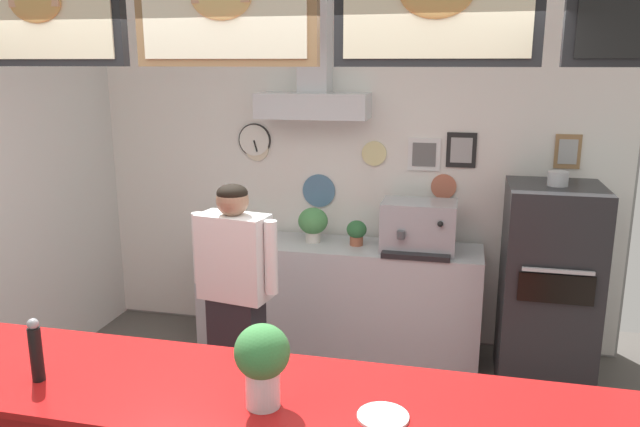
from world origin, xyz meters
TOP-DOWN VIEW (x-y plane):
  - back_wall_assembly at (-0.01, 2.28)m, footprint 4.45×2.86m
  - back_prep_counter at (-0.02, 2.07)m, footprint 2.28×0.56m
  - pizza_oven at (1.57, 1.85)m, footprint 0.65×0.73m
  - shop_worker at (-0.42, 0.81)m, footprint 0.58×0.29m
  - espresso_machine at (0.62, 2.04)m, footprint 0.57×0.45m
  - potted_sage at (0.13, 2.08)m, footprint 0.16×0.16m
  - potted_oregano at (-0.80, 2.10)m, footprint 0.16×0.16m
  - potted_rosemary at (-0.23, 2.10)m, footprint 0.24×0.24m
  - basil_vase at (0.22, -0.55)m, footprint 0.22×0.22m
  - pepper_grinder at (-0.77, -0.58)m, footprint 0.05×0.05m
  - condiment_plate at (0.68, -0.54)m, footprint 0.20×0.20m

SIDE VIEW (x-z plane):
  - back_prep_counter at x=-0.02m, z-range -0.01..0.90m
  - pizza_oven at x=1.57m, z-range -0.05..1.55m
  - shop_worker at x=-0.42m, z-range 0.06..1.68m
  - potted_sage at x=0.13m, z-range 0.92..1.12m
  - condiment_plate at x=0.68m, z-range 1.02..1.03m
  - potted_oregano at x=-0.80m, z-range 0.92..1.14m
  - potted_rosemary at x=-0.23m, z-range 0.93..1.21m
  - espresso_machine at x=0.62m, z-range 0.90..1.29m
  - pepper_grinder at x=-0.77m, z-range 1.02..1.30m
  - basil_vase at x=0.22m, z-range 1.04..1.38m
  - back_wall_assembly at x=-0.01m, z-range 0.11..3.06m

